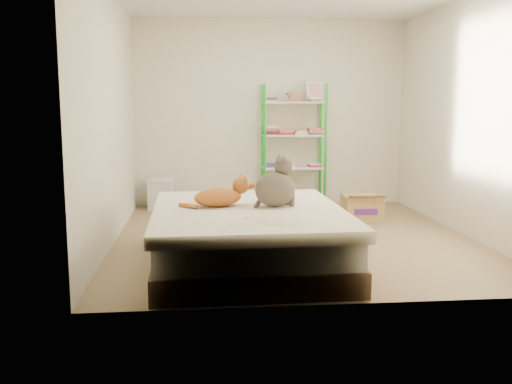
{
  "coord_description": "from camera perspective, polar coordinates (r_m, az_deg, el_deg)",
  "views": [
    {
      "loc": [
        -1.0,
        -5.96,
        1.43
      ],
      "look_at": [
        -0.48,
        -0.75,
        0.62
      ],
      "focal_mm": 40.0,
      "sensor_mm": 36.0,
      "label": 1
    }
  ],
  "objects": [
    {
      "name": "orange_cat",
      "position": [
        5.08,
        -3.82,
        -0.28
      ],
      "size": [
        0.59,
        0.44,
        0.21
      ],
      "primitive_type": null,
      "rotation": [
        0.0,
        0.0,
        0.35
      ],
      "color": "#CF672A",
      "rests_on": "bed"
    },
    {
      "name": "cardboard_box",
      "position": [
        7.12,
        10.54,
        -1.61
      ],
      "size": [
        0.46,
        0.44,
        0.37
      ],
      "rotation": [
        0.0,
        0.0,
        0.0
      ],
      "color": "tan",
      "rests_on": "ground"
    },
    {
      "name": "white_bin",
      "position": [
        7.92,
        -9.44,
        -0.2
      ],
      "size": [
        0.4,
        0.36,
        0.41
      ],
      "rotation": [
        0.0,
        0.0,
        -0.15
      ],
      "color": "silver",
      "rests_on": "ground"
    },
    {
      "name": "bed",
      "position": [
        5.06,
        -0.79,
        -4.53
      ],
      "size": [
        1.68,
        2.09,
        0.53
      ],
      "rotation": [
        0.0,
        0.0,
        0.02
      ],
      "color": "#43341F",
      "rests_on": "ground"
    },
    {
      "name": "room",
      "position": [
        6.05,
        3.9,
        7.54
      ],
      "size": [
        3.81,
        4.21,
        2.61
      ],
      "color": "olive",
      "rests_on": "ground"
    },
    {
      "name": "grey_cat",
      "position": [
        5.05,
        1.94,
        1.06
      ],
      "size": [
        0.47,
        0.43,
        0.45
      ],
      "primitive_type": null,
      "rotation": [
        0.0,
        0.0,
        1.85
      ],
      "color": "#615851",
      "rests_on": "bed"
    },
    {
      "name": "shelf_unit",
      "position": [
        7.97,
        3.8,
        4.98
      ],
      "size": [
        0.88,
        0.36,
        1.74
      ],
      "color": "green",
      "rests_on": "ground"
    }
  ]
}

